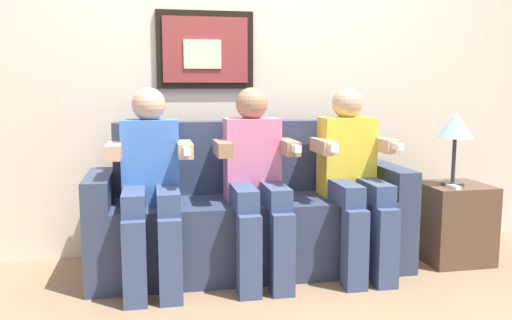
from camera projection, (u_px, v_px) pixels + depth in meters
The scene contains 9 objects.
ground_plane at pixel (261, 287), 2.97m from camera, with size 5.60×5.60×0.00m, color #8C6B4C.
back_wall_assembly at pixel (237, 58), 3.53m from camera, with size 4.31×0.10×2.60m.
couch at pixel (250, 219), 3.25m from camera, with size 1.91×0.58×0.90m.
person_on_left at pixel (151, 180), 2.93m from camera, with size 0.46×0.56×1.11m.
person_in_middle at pixel (256, 176), 3.04m from camera, with size 0.46×0.56×1.11m.
person_on_right at pixel (353, 173), 3.16m from camera, with size 0.46×0.56×1.11m.
side_table_right at pixel (453, 222), 3.40m from camera, with size 0.40×0.40×0.50m.
table_lamp at pixel (455, 128), 3.28m from camera, with size 0.22×0.22×0.46m.
spare_remote_on_table at pixel (453, 186), 3.24m from camera, with size 0.04×0.13×0.02m, color white.
Camera 1 is at (-0.58, -2.79, 1.12)m, focal length 37.22 mm.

